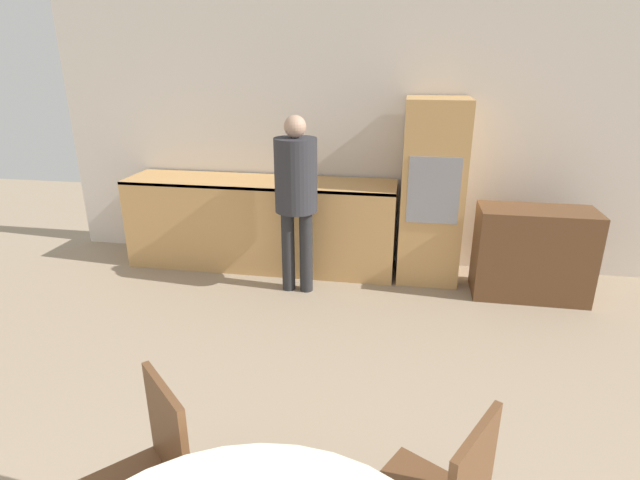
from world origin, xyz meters
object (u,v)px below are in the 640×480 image
(oven_unit, at_px, (432,192))
(person_standing, at_px, (296,187))
(chair_far_left, at_px, (149,474))
(sideboard, at_px, (532,253))

(oven_unit, distance_m, person_standing, 1.31)
(chair_far_left, xyz_separation_m, person_standing, (0.00, 2.74, 0.49))
(chair_far_left, relative_size, person_standing, 0.55)
(sideboard, bearing_deg, chair_far_left, -125.00)
(sideboard, xyz_separation_m, chair_far_left, (-2.09, -2.99, 0.08))
(sideboard, bearing_deg, person_standing, -173.23)
(sideboard, xyz_separation_m, person_standing, (-2.09, -0.25, 0.57))
(chair_far_left, bearing_deg, person_standing, 133.10)
(chair_far_left, distance_m, person_standing, 2.79)
(sideboard, distance_m, person_standing, 2.19)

